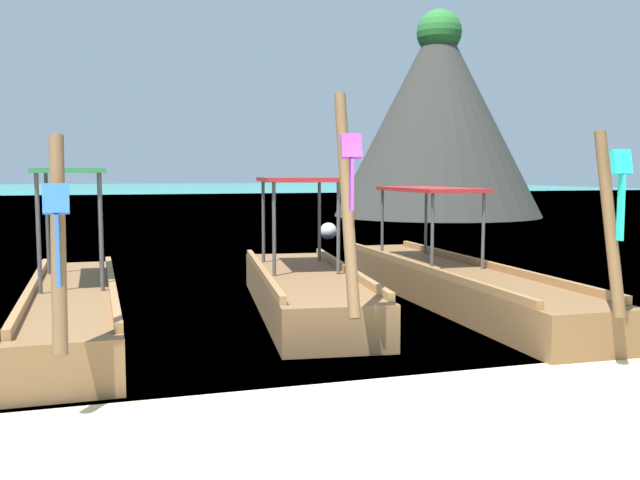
{
  "coord_description": "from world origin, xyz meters",
  "views": [
    {
      "loc": [
        -2.51,
        -4.91,
        1.95
      ],
      "look_at": [
        0.0,
        3.18,
        1.14
      ],
      "focal_mm": 39.65,
      "sensor_mm": 36.0,
      "label": 1
    }
  ],
  "objects_px": {
    "longtail_boat_violet_ribbon": "(305,288)",
    "longtail_boat_turquoise_ribbon": "(452,281)",
    "mooring_buoy_near": "(328,231)",
    "karst_rock": "(442,120)",
    "longtail_boat_blue_ribbon": "(73,305)"
  },
  "relations": [
    {
      "from": "longtail_boat_blue_ribbon",
      "to": "karst_rock",
      "type": "bearing_deg",
      "value": 52.86
    },
    {
      "from": "mooring_buoy_near",
      "to": "longtail_boat_turquoise_ribbon",
      "type": "bearing_deg",
      "value": -97.21
    },
    {
      "from": "longtail_boat_violet_ribbon",
      "to": "longtail_boat_turquoise_ribbon",
      "type": "bearing_deg",
      "value": 1.53
    },
    {
      "from": "longtail_boat_violet_ribbon",
      "to": "karst_rock",
      "type": "bearing_deg",
      "value": 58.41
    },
    {
      "from": "longtail_boat_blue_ribbon",
      "to": "longtail_boat_violet_ribbon",
      "type": "relative_size",
      "value": 1.08
    },
    {
      "from": "karst_rock",
      "to": "mooring_buoy_near",
      "type": "distance_m",
      "value": 13.31
    },
    {
      "from": "longtail_boat_violet_ribbon",
      "to": "mooring_buoy_near",
      "type": "distance_m",
      "value": 10.62
    },
    {
      "from": "longtail_boat_turquoise_ribbon",
      "to": "karst_rock",
      "type": "relative_size",
      "value": 0.76
    },
    {
      "from": "longtail_boat_blue_ribbon",
      "to": "mooring_buoy_near",
      "type": "bearing_deg",
      "value": 57.41
    },
    {
      "from": "longtail_boat_turquoise_ribbon",
      "to": "longtail_boat_violet_ribbon",
      "type": "bearing_deg",
      "value": -178.47
    },
    {
      "from": "longtail_boat_turquoise_ribbon",
      "to": "mooring_buoy_near",
      "type": "xyz_separation_m",
      "value": [
        1.26,
        9.94,
        -0.07
      ]
    },
    {
      "from": "karst_rock",
      "to": "mooring_buoy_near",
      "type": "relative_size",
      "value": 19.42
    },
    {
      "from": "longtail_boat_violet_ribbon",
      "to": "longtail_boat_turquoise_ribbon",
      "type": "relative_size",
      "value": 0.78
    },
    {
      "from": "longtail_boat_blue_ribbon",
      "to": "longtail_boat_violet_ribbon",
      "type": "distance_m",
      "value": 3.09
    },
    {
      "from": "karst_rock",
      "to": "mooring_buoy_near",
      "type": "xyz_separation_m",
      "value": [
        -8.41,
        -9.48,
        -4.05
      ]
    }
  ]
}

